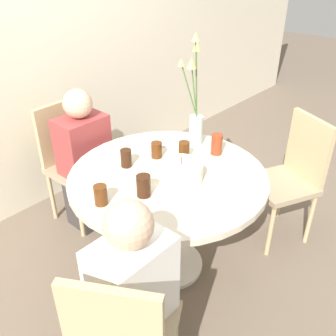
% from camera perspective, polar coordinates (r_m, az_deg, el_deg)
% --- Properties ---
extents(ground_plane, '(16.00, 16.00, 0.00)m').
position_cam_1_polar(ground_plane, '(2.66, -0.00, -14.50)').
color(ground_plane, '#6B5B4C').
extents(wall_back, '(8.00, 0.05, 2.60)m').
position_cam_1_polar(wall_back, '(2.99, -20.36, 17.61)').
color(wall_back, beige).
rests_on(wall_back, ground_plane).
extents(dining_table, '(1.17, 1.17, 0.74)m').
position_cam_1_polar(dining_table, '(2.27, -0.00, -3.77)').
color(dining_table, beige).
rests_on(dining_table, ground_plane).
extents(chair_far_back, '(0.42, 0.42, 0.92)m').
position_cam_1_polar(chair_far_back, '(2.91, -14.49, 1.74)').
color(chair_far_back, '#9E896B').
rests_on(chair_far_back, ground_plane).
extents(chair_right_flank, '(0.53, 0.53, 0.92)m').
position_cam_1_polar(chair_right_flank, '(2.76, 18.36, -0.68)').
color(chair_right_flank, '#9E896B').
rests_on(chair_right_flank, ground_plane).
extents(birthday_cake, '(0.25, 0.25, 0.15)m').
position_cam_1_polar(birthday_cake, '(2.13, 2.02, -0.57)').
color(birthday_cake, white).
rests_on(birthday_cake, dining_table).
extents(flower_vase, '(0.23, 0.13, 0.74)m').
position_cam_1_polar(flower_vase, '(2.44, 4.16, 8.39)').
color(flower_vase, '#B2C6C1').
rests_on(flower_vase, dining_table).
extents(side_plate, '(0.20, 0.20, 0.01)m').
position_cam_1_polar(side_plate, '(2.58, -0.91, 4.32)').
color(side_plate, silver).
rests_on(side_plate, dining_table).
extents(drink_glass_0, '(0.07, 0.07, 0.11)m').
position_cam_1_polar(drink_glass_0, '(2.27, -6.41, 1.52)').
color(drink_glass_0, '#33190C').
rests_on(drink_glass_0, dining_table).
extents(drink_glass_1, '(0.07, 0.07, 0.11)m').
position_cam_1_polar(drink_glass_1, '(1.96, -10.22, -4.07)').
color(drink_glass_1, '#51280F').
rests_on(drink_glass_1, dining_table).
extents(drink_glass_2, '(0.07, 0.07, 0.13)m').
position_cam_1_polar(drink_glass_2, '(2.40, 7.44, 3.61)').
color(drink_glass_2, maroon).
rests_on(drink_glass_2, dining_table).
extents(drink_glass_3, '(0.07, 0.07, 0.10)m').
position_cam_1_polar(drink_glass_3, '(2.35, -1.74, 2.78)').
color(drink_glass_3, '#51280F').
rests_on(drink_glass_3, dining_table).
extents(drink_glass_4, '(0.07, 0.07, 0.11)m').
position_cam_1_polar(drink_glass_4, '(2.34, 2.46, 2.70)').
color(drink_glass_4, '#51280F').
rests_on(drink_glass_4, dining_table).
extents(drink_glass_5, '(0.08, 0.08, 0.12)m').
position_cam_1_polar(drink_glass_5, '(1.99, -3.74, -2.72)').
color(drink_glass_5, '#33190C').
rests_on(drink_glass_5, dining_table).
extents(person_guest, '(0.34, 0.24, 1.08)m').
position_cam_1_polar(person_guest, '(2.81, -12.44, 0.47)').
color(person_guest, '#383333').
rests_on(person_guest, ground_plane).
extents(person_woman, '(0.34, 0.24, 1.08)m').
position_cam_1_polar(person_woman, '(1.78, -5.16, -20.48)').
color(person_woman, '#383333').
rests_on(person_woman, ground_plane).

